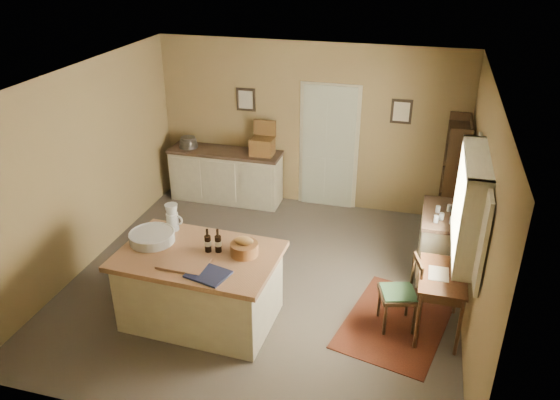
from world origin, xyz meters
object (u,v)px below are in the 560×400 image
at_px(work_island, 200,284).
at_px(right_cabinet, 441,243).
at_px(desk_chair, 398,294).
at_px(sideboard, 226,174).
at_px(writing_desk, 442,282).
at_px(shelving_unit, 456,180).

xyz_separation_m(work_island, right_cabinet, (2.71, 1.78, -0.02)).
bearing_deg(desk_chair, sideboard, 122.40).
bearing_deg(sideboard, work_island, -75.16).
distance_m(work_island, sideboard, 3.24).
xyz_separation_m(sideboard, right_cabinet, (3.54, -1.36, -0.02)).
relative_size(sideboard, right_cabinet, 1.92).
xyz_separation_m(sideboard, desk_chair, (3.08, -2.66, -0.04)).
xyz_separation_m(writing_desk, right_cabinet, (-0.00, 1.26, -0.21)).
bearing_deg(writing_desk, desk_chair, -174.01).
relative_size(work_island, sideboard, 0.97).
distance_m(work_island, writing_desk, 2.77).
relative_size(work_island, writing_desk, 2.21).
height_order(writing_desk, right_cabinet, right_cabinet).
bearing_deg(shelving_unit, work_island, -134.87).
height_order(desk_chair, shelving_unit, shelving_unit).
xyz_separation_m(work_island, writing_desk, (2.71, 0.52, 0.18)).
bearing_deg(right_cabinet, writing_desk, -89.99).
height_order(desk_chair, right_cabinet, right_cabinet).
distance_m(work_island, shelving_unit, 4.08).
bearing_deg(right_cabinet, shelving_unit, 82.28).
distance_m(writing_desk, shelving_unit, 2.37).
bearing_deg(desk_chair, work_island, 175.04).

